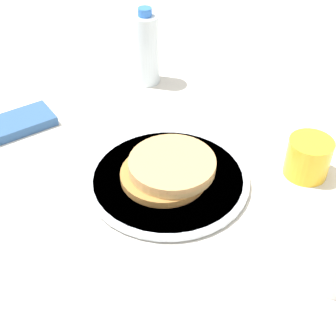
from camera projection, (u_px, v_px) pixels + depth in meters
name	position (u px, v px, depth m)	size (l,w,h in m)	color
ground_plane	(176.00, 185.00, 0.85)	(4.00, 4.00, 0.00)	silver
plate	(168.00, 179.00, 0.85)	(0.30, 0.30, 0.01)	silver
pancake_stack	(168.00, 169.00, 0.84)	(0.17, 0.16, 0.04)	#B07739
juice_glass	(308.00, 158.00, 0.85)	(0.08, 0.08, 0.07)	yellow
cream_jug	(335.00, 249.00, 0.66)	(0.09, 0.09, 0.13)	white
water_bottle_mid	(146.00, 49.00, 1.07)	(0.06, 0.06, 0.18)	silver
napkin	(18.00, 123.00, 0.98)	(0.15, 0.10, 0.02)	#33598C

